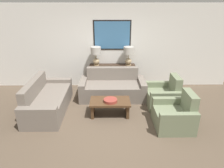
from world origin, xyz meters
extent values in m
plane|color=brown|center=(0.00, 0.00, 0.00)|extent=(20.00, 20.00, 0.00)
cube|color=silver|center=(0.00, 2.51, 1.32)|extent=(7.75, 0.10, 2.65)
cube|color=black|center=(0.00, 2.45, 1.70)|extent=(1.18, 0.01, 0.92)
cube|color=teal|center=(0.00, 2.45, 1.70)|extent=(1.10, 0.02, 0.84)
cube|color=#332319|center=(0.00, 2.23, 0.39)|extent=(1.46, 0.40, 0.79)
cylinder|color=tan|center=(-0.51, 2.23, 0.80)|extent=(0.17, 0.17, 0.02)
sphere|color=tan|center=(-0.51, 2.23, 0.91)|extent=(0.20, 0.20, 0.20)
cylinder|color=#8C7A51|center=(-0.51, 2.23, 1.09)|extent=(0.02, 0.02, 0.14)
cylinder|color=#B2ADA3|center=(-0.51, 2.23, 1.27)|extent=(0.32, 0.32, 0.23)
cylinder|color=tan|center=(0.51, 2.23, 0.80)|extent=(0.17, 0.17, 0.02)
sphere|color=tan|center=(0.51, 2.23, 0.91)|extent=(0.20, 0.20, 0.20)
cylinder|color=#8C7A51|center=(0.51, 2.23, 1.09)|extent=(0.02, 0.02, 0.14)
cylinder|color=#B2ADA3|center=(0.51, 2.23, 1.27)|extent=(0.32, 0.32, 0.23)
cube|color=slate|center=(0.00, 1.40, 0.23)|extent=(1.55, 0.70, 0.46)
cube|color=slate|center=(0.00, 1.85, 0.42)|extent=(1.55, 0.18, 0.85)
cube|color=slate|center=(-0.86, 1.49, 0.28)|extent=(0.18, 0.88, 0.56)
cube|color=slate|center=(0.86, 1.49, 0.28)|extent=(0.18, 0.88, 0.56)
cube|color=slate|center=(-1.59, 0.77, 0.23)|extent=(0.70, 1.55, 0.46)
cube|color=slate|center=(-2.03, 0.77, 0.42)|extent=(0.18, 1.55, 0.85)
cube|color=slate|center=(-1.68, -0.09, 0.28)|extent=(0.88, 0.18, 0.56)
cube|color=slate|center=(-1.68, 1.63, 0.28)|extent=(0.88, 0.18, 0.56)
cube|color=#4C331E|center=(-0.08, 0.52, 0.38)|extent=(1.00, 0.55, 0.05)
cube|color=#4C331E|center=(-0.51, 0.52, 0.18)|extent=(0.07, 0.44, 0.36)
cube|color=#4C331E|center=(0.36, 0.52, 0.18)|extent=(0.07, 0.44, 0.36)
cylinder|color=#93382D|center=(-0.07, 0.47, 0.44)|extent=(0.34, 0.34, 0.07)
cube|color=#707A5B|center=(1.27, 1.04, 0.20)|extent=(0.65, 0.59, 0.40)
cube|color=#707A5B|center=(1.69, 1.04, 0.43)|extent=(0.18, 0.59, 0.85)
cube|color=#707A5B|center=(1.36, 1.40, 0.28)|extent=(0.83, 0.14, 0.56)
cube|color=#707A5B|center=(1.36, 0.67, 0.28)|extent=(0.83, 0.14, 0.56)
cube|color=#707A5B|center=(1.27, 0.01, 0.20)|extent=(0.65, 0.59, 0.40)
cube|color=#707A5B|center=(1.69, 0.01, 0.43)|extent=(0.18, 0.59, 0.85)
cube|color=#707A5B|center=(1.36, 0.37, 0.28)|extent=(0.83, 0.14, 0.56)
cube|color=#707A5B|center=(1.36, -0.35, 0.28)|extent=(0.83, 0.14, 0.56)
camera|label=1|loc=(-0.08, -3.89, 2.72)|focal=32.00mm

